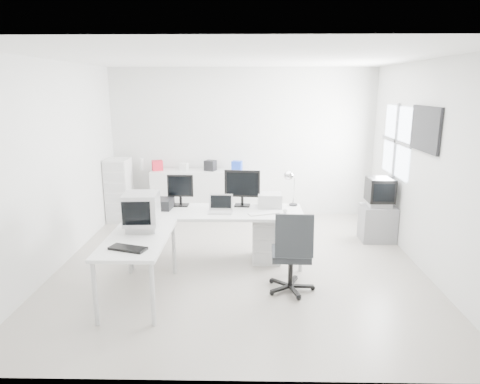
{
  "coord_description": "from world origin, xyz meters",
  "views": [
    {
      "loc": [
        0.11,
        -5.66,
        2.44
      ],
      "look_at": [
        0.0,
        0.2,
        1.0
      ],
      "focal_mm": 32.0,
      "sensor_mm": 36.0,
      "label": 1
    }
  ],
  "objects_px": {
    "office_chair": "(291,250)",
    "filing_cabinet": "(119,190)",
    "lcd_monitor_large": "(242,188)",
    "crt_monitor": "(141,210)",
    "lcd_monitor_small": "(180,190)",
    "crt_tv": "(380,192)",
    "tv_cabinet": "(377,223)",
    "drawer_pedestal": "(266,240)",
    "inkjet_printer": "(158,204)",
    "laptop": "(220,205)",
    "side_desk": "(139,267)",
    "sideboard": "(200,194)",
    "laser_printer": "(270,200)",
    "main_desk": "(217,236)"
  },
  "relations": [
    {
      "from": "tv_cabinet",
      "to": "drawer_pedestal",
      "type": "bearing_deg",
      "value": -155.44
    },
    {
      "from": "side_desk",
      "to": "office_chair",
      "type": "xyz_separation_m",
      "value": [
        1.81,
        0.2,
        0.15
      ]
    },
    {
      "from": "lcd_monitor_small",
      "to": "office_chair",
      "type": "xyz_separation_m",
      "value": [
        1.51,
        -1.15,
        -0.46
      ]
    },
    {
      "from": "inkjet_printer",
      "to": "crt_tv",
      "type": "xyz_separation_m",
      "value": [
        3.39,
        0.79,
        -0.01
      ]
    },
    {
      "from": "side_desk",
      "to": "sideboard",
      "type": "height_order",
      "value": "sideboard"
    },
    {
      "from": "laser_printer",
      "to": "filing_cabinet",
      "type": "height_order",
      "value": "filing_cabinet"
    },
    {
      "from": "drawer_pedestal",
      "to": "sideboard",
      "type": "xyz_separation_m",
      "value": [
        -1.18,
        2.08,
        0.16
      ]
    },
    {
      "from": "laptop",
      "to": "crt_monitor",
      "type": "height_order",
      "value": "crt_monitor"
    },
    {
      "from": "drawer_pedestal",
      "to": "lcd_monitor_small",
      "type": "bearing_deg",
      "value": 170.91
    },
    {
      "from": "inkjet_printer",
      "to": "office_chair",
      "type": "distance_m",
      "value": 2.09
    },
    {
      "from": "crt_monitor",
      "to": "lcd_monitor_small",
      "type": "bearing_deg",
      "value": 71.55
    },
    {
      "from": "lcd_monitor_large",
      "to": "crt_monitor",
      "type": "height_order",
      "value": "lcd_monitor_large"
    },
    {
      "from": "lcd_monitor_large",
      "to": "tv_cabinet",
      "type": "distance_m",
      "value": 2.4
    },
    {
      "from": "filing_cabinet",
      "to": "laser_printer",
      "type": "bearing_deg",
      "value": -31.63
    },
    {
      "from": "laptop",
      "to": "tv_cabinet",
      "type": "height_order",
      "value": "laptop"
    },
    {
      "from": "drawer_pedestal",
      "to": "laptop",
      "type": "relative_size",
      "value": 1.65
    },
    {
      "from": "lcd_monitor_large",
      "to": "sideboard",
      "type": "bearing_deg",
      "value": 120.11
    },
    {
      "from": "main_desk",
      "to": "sideboard",
      "type": "distance_m",
      "value": 2.18
    },
    {
      "from": "lcd_monitor_large",
      "to": "laser_printer",
      "type": "distance_m",
      "value": 0.44
    },
    {
      "from": "filing_cabinet",
      "to": "side_desk",
      "type": "bearing_deg",
      "value": -69.63
    },
    {
      "from": "laser_printer",
      "to": "filing_cabinet",
      "type": "xyz_separation_m",
      "value": [
        -2.71,
        1.67,
        -0.26
      ]
    },
    {
      "from": "inkjet_printer",
      "to": "laptop",
      "type": "bearing_deg",
      "value": -6.85
    },
    {
      "from": "laptop",
      "to": "office_chair",
      "type": "bearing_deg",
      "value": -39.77
    },
    {
      "from": "lcd_monitor_small",
      "to": "laser_printer",
      "type": "relative_size",
      "value": 1.37
    },
    {
      "from": "office_chair",
      "to": "filing_cabinet",
      "type": "height_order",
      "value": "filing_cabinet"
    },
    {
      "from": "main_desk",
      "to": "tv_cabinet",
      "type": "relative_size",
      "value": 4.13
    },
    {
      "from": "inkjet_printer",
      "to": "tv_cabinet",
      "type": "distance_m",
      "value": 3.52
    },
    {
      "from": "inkjet_printer",
      "to": "lcd_monitor_large",
      "type": "xyz_separation_m",
      "value": [
        1.2,
        0.15,
        0.2
      ]
    },
    {
      "from": "drawer_pedestal",
      "to": "tv_cabinet",
      "type": "height_order",
      "value": "drawer_pedestal"
    },
    {
      "from": "crt_tv",
      "to": "filing_cabinet",
      "type": "bearing_deg",
      "value": 167.5
    },
    {
      "from": "inkjet_printer",
      "to": "sideboard",
      "type": "relative_size",
      "value": 0.22
    },
    {
      "from": "main_desk",
      "to": "drawer_pedestal",
      "type": "bearing_deg",
      "value": 4.09
    },
    {
      "from": "laser_printer",
      "to": "tv_cabinet",
      "type": "xyz_separation_m",
      "value": [
        1.79,
        0.67,
        -0.56
      ]
    },
    {
      "from": "lcd_monitor_small",
      "to": "office_chair",
      "type": "distance_m",
      "value": 1.96
    },
    {
      "from": "drawer_pedestal",
      "to": "sideboard",
      "type": "height_order",
      "value": "sideboard"
    },
    {
      "from": "drawer_pedestal",
      "to": "laptop",
      "type": "xyz_separation_m",
      "value": [
        -0.65,
        -0.15,
        0.57
      ]
    },
    {
      "from": "office_chair",
      "to": "drawer_pedestal",
      "type": "bearing_deg",
      "value": 107.23
    },
    {
      "from": "lcd_monitor_small",
      "to": "filing_cabinet",
      "type": "height_order",
      "value": "lcd_monitor_small"
    },
    {
      "from": "office_chair",
      "to": "sideboard",
      "type": "relative_size",
      "value": 0.57
    },
    {
      "from": "crt_monitor",
      "to": "side_desk",
      "type": "bearing_deg",
      "value": -93.19
    },
    {
      "from": "lcd_monitor_small",
      "to": "filing_cabinet",
      "type": "xyz_separation_m",
      "value": [
        -1.41,
        1.64,
        -0.4
      ]
    },
    {
      "from": "laptop",
      "to": "laser_printer",
      "type": "relative_size",
      "value": 1.06
    },
    {
      "from": "crt_monitor",
      "to": "filing_cabinet",
      "type": "height_order",
      "value": "crt_monitor"
    },
    {
      "from": "main_desk",
      "to": "office_chair",
      "type": "distance_m",
      "value": 1.33
    },
    {
      "from": "office_chair",
      "to": "tv_cabinet",
      "type": "height_order",
      "value": "office_chair"
    },
    {
      "from": "drawer_pedestal",
      "to": "filing_cabinet",
      "type": "bearing_deg",
      "value": 145.34
    },
    {
      "from": "office_chair",
      "to": "filing_cabinet",
      "type": "relative_size",
      "value": 0.89
    },
    {
      "from": "crt_monitor",
      "to": "tv_cabinet",
      "type": "distance_m",
      "value": 3.88
    },
    {
      "from": "lcd_monitor_small",
      "to": "office_chair",
      "type": "relative_size",
      "value": 0.45
    },
    {
      "from": "main_desk",
      "to": "lcd_monitor_small",
      "type": "relative_size",
      "value": 5.1
    }
  ]
}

